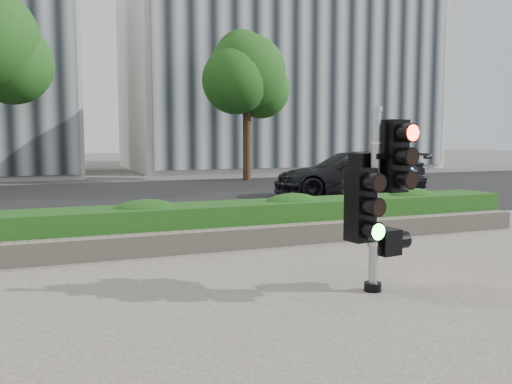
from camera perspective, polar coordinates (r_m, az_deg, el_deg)
ground at (r=7.27m, az=1.67°, el=-9.14°), size 120.00×120.00×0.00m
sidewalk at (r=5.17m, az=13.10°, el=-15.40°), size 16.00×11.00×0.03m
road at (r=16.78m, az=-11.96°, el=-0.71°), size 60.00×13.00×0.02m
curb at (r=10.15m, az=-5.40°, el=-4.52°), size 60.00×0.25×0.12m
stone_wall at (r=8.95m, az=-3.16°, el=-4.98°), size 12.00×0.32×0.34m
hedge at (r=9.53m, az=-4.40°, el=-3.29°), size 12.00×1.00×0.68m
building_right at (r=34.58m, az=2.07°, el=12.64°), size 18.00×10.00×12.00m
tree_right at (r=23.64m, az=-1.05°, el=12.12°), size 4.10×3.58×6.53m
traffic_signal at (r=6.58m, az=12.41°, el=0.17°), size 0.78×0.61×2.19m
car_dark at (r=17.38m, az=9.80°, el=1.90°), size 5.07×2.69×1.40m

